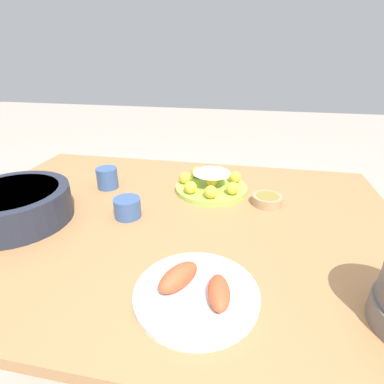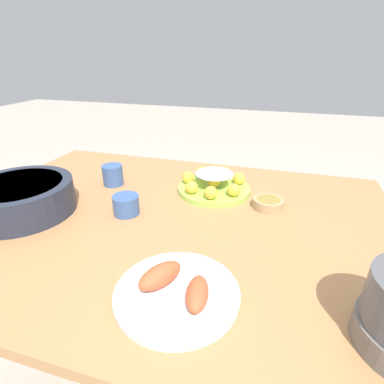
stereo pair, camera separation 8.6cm
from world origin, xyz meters
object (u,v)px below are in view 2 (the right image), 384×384
(cake_plate, at_px, (214,184))
(cup_far, at_px, (126,205))
(cup_near, at_px, (113,175))
(seafood_platter, at_px, (176,290))
(serving_bowl, at_px, (20,197))
(dining_table, at_px, (167,240))
(sauce_bowl, at_px, (268,203))

(cake_plate, relative_size, cup_far, 3.20)
(cup_near, bearing_deg, cake_plate, -172.51)
(seafood_platter, relative_size, cup_far, 3.22)
(cake_plate, bearing_deg, serving_bowl, 30.74)
(cake_plate, bearing_deg, cup_far, 46.76)
(dining_table, xyz_separation_m, sauce_bowl, (-0.30, -0.15, 0.10))
(sauce_bowl, height_order, cup_far, cup_far)
(sauce_bowl, bearing_deg, cake_plate, -20.68)
(dining_table, distance_m, seafood_platter, 0.35)
(cake_plate, height_order, sauce_bowl, cake_plate)
(dining_table, relative_size, cake_plate, 5.32)
(sauce_bowl, bearing_deg, cup_near, -2.46)
(dining_table, relative_size, cup_far, 16.99)
(dining_table, height_order, serving_bowl, serving_bowl)
(serving_bowl, distance_m, sauce_bowl, 0.78)
(seafood_platter, height_order, cup_near, cup_near)
(dining_table, bearing_deg, seafood_platter, 114.63)
(cup_far, bearing_deg, cake_plate, -133.24)
(seafood_platter, bearing_deg, cake_plate, -85.68)
(sauce_bowl, xyz_separation_m, cup_near, (0.58, -0.02, 0.02))
(sauce_bowl, relative_size, seafood_platter, 0.37)
(cake_plate, relative_size, cup_near, 3.43)
(dining_table, bearing_deg, cup_near, -31.78)
(cake_plate, xyz_separation_m, seafood_platter, (-0.04, 0.53, -0.01))
(dining_table, distance_m, cup_near, 0.35)
(serving_bowl, bearing_deg, dining_table, -167.43)
(dining_table, distance_m, serving_bowl, 0.48)
(seafood_platter, relative_size, cup_near, 3.45)
(cake_plate, relative_size, sauce_bowl, 2.66)
(cake_plate, height_order, cup_near, same)
(dining_table, bearing_deg, cake_plate, -113.76)
(cake_plate, bearing_deg, dining_table, 66.24)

